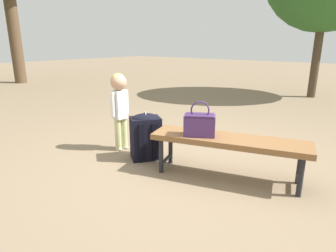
{
  "coord_description": "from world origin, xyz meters",
  "views": [
    {
      "loc": [
        -1.83,
        2.48,
        1.39
      ],
      "look_at": [
        0.2,
        -0.04,
        0.45
      ],
      "focal_mm": 30.9,
      "sensor_mm": 36.0,
      "label": 1
    }
  ],
  "objects_px": {
    "handbag": "(200,124)",
    "backpack_large": "(146,135)",
    "child_standing": "(119,100)",
    "park_bench": "(229,143)"
  },
  "relations": [
    {
      "from": "child_standing",
      "to": "park_bench",
      "type": "bearing_deg",
      "value": -175.48
    },
    {
      "from": "park_bench",
      "to": "handbag",
      "type": "bearing_deg",
      "value": 24.79
    },
    {
      "from": "child_standing",
      "to": "backpack_large",
      "type": "height_order",
      "value": "child_standing"
    },
    {
      "from": "park_bench",
      "to": "child_standing",
      "type": "height_order",
      "value": "child_standing"
    },
    {
      "from": "child_standing",
      "to": "backpack_large",
      "type": "relative_size",
      "value": 1.7
    },
    {
      "from": "handbag",
      "to": "backpack_large",
      "type": "height_order",
      "value": "handbag"
    },
    {
      "from": "park_bench",
      "to": "handbag",
      "type": "xyz_separation_m",
      "value": [
        0.28,
        0.13,
        0.18
      ]
    },
    {
      "from": "park_bench",
      "to": "child_standing",
      "type": "bearing_deg",
      "value": 4.52
    },
    {
      "from": "park_bench",
      "to": "backpack_large",
      "type": "xyz_separation_m",
      "value": [
        1.05,
        0.14,
        -0.09
      ]
    },
    {
      "from": "park_bench",
      "to": "backpack_large",
      "type": "distance_m",
      "value": 1.06
    }
  ]
}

